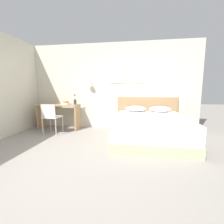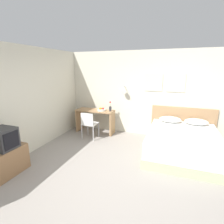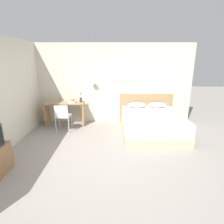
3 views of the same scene
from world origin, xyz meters
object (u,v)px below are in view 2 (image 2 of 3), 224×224
(bed, at_px, (182,144))
(folded_towel_near_foot, at_px, (180,135))
(fruit_bowl, at_px, (102,110))
(tv_stand, at_px, (6,161))
(pillow_left, at_px, (170,119))
(desk, at_px, (95,117))
(flower_vase, at_px, (110,108))
(television, at_px, (3,139))
(headboard, at_px, (182,124))
(pillow_right, at_px, (196,122))
(desk_chair, at_px, (89,123))

(bed, distance_m, folded_towel_near_foot, 0.45)
(fruit_bowl, height_order, tv_stand, fruit_bowl)
(pillow_left, height_order, tv_stand, pillow_left)
(desk, bearing_deg, flower_vase, 2.24)
(television, bearing_deg, headboard, 42.69)
(pillow_left, relative_size, pillow_right, 1.00)
(tv_stand, bearing_deg, television, 0.00)
(fruit_bowl, bearing_deg, folded_towel_near_foot, -22.40)
(folded_towel_near_foot, bearing_deg, fruit_bowl, 157.60)
(fruit_bowl, relative_size, flower_vase, 0.83)
(pillow_right, bearing_deg, pillow_left, 180.00)
(pillow_left, relative_size, desk_chair, 0.73)
(pillow_left, relative_size, tv_stand, 0.82)
(pillow_right, distance_m, television, 4.72)
(television, bearing_deg, desk_chair, 71.11)
(folded_towel_near_foot, xyz_separation_m, tv_stand, (-3.31, -1.79, -0.34))
(bed, height_order, tv_stand, bed)
(flower_vase, height_order, tv_stand, flower_vase)
(tv_stand, bearing_deg, fruit_bowl, 71.48)
(fruit_bowl, height_order, television, television)
(headboard, relative_size, tv_stand, 2.42)
(bed, xyz_separation_m, fruit_bowl, (-2.47, 0.68, 0.52))
(fruit_bowl, distance_m, flower_vase, 0.30)
(headboard, distance_m, desk_chair, 2.81)
(headboard, bearing_deg, television, -137.31)
(bed, bearing_deg, desk, 165.32)
(pillow_left, relative_size, folded_towel_near_foot, 1.72)
(fruit_bowl, bearing_deg, flower_vase, 11.03)
(flower_vase, relative_size, television, 0.69)
(headboard, xyz_separation_m, flower_vase, (-2.19, -0.31, 0.39))
(desk, height_order, fruit_bowl, fruit_bowl)
(fruit_bowl, xyz_separation_m, television, (-0.93, -2.77, -0.05))
(headboard, xyz_separation_m, desk_chair, (-2.65, -0.94, 0.01))
(pillow_right, xyz_separation_m, television, (-3.74, -2.87, 0.09))
(pillow_left, xyz_separation_m, flower_vase, (-1.84, -0.05, 0.21))
(pillow_left, height_order, desk_chair, desk_chair)
(folded_towel_near_foot, height_order, television, television)
(bed, xyz_separation_m, pillow_left, (-0.35, 0.78, 0.38))
(pillow_left, xyz_separation_m, fruit_bowl, (-2.12, -0.10, 0.14))
(desk_chair, bearing_deg, flower_vase, 54.22)
(pillow_left, distance_m, fruit_bowl, 2.13)
(fruit_bowl, bearing_deg, headboard, 8.34)
(tv_stand, bearing_deg, pillow_right, 37.47)
(bed, xyz_separation_m, desk_chair, (-2.65, 0.10, 0.22))
(tv_stand, xyz_separation_m, television, (0.00, 0.00, 0.49))
(fruit_bowl, bearing_deg, tv_stand, -108.52)
(headboard, relative_size, fruit_bowl, 6.81)
(folded_towel_near_foot, relative_size, desk_chair, 0.42)
(desk, distance_m, desk_chair, 0.62)
(pillow_left, distance_m, desk_chair, 2.40)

